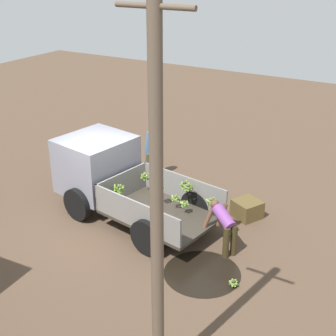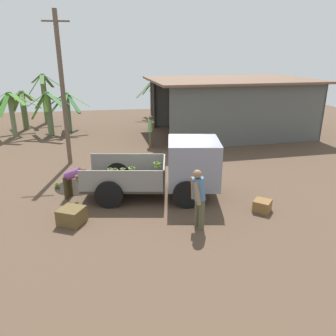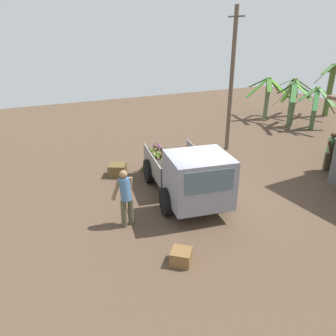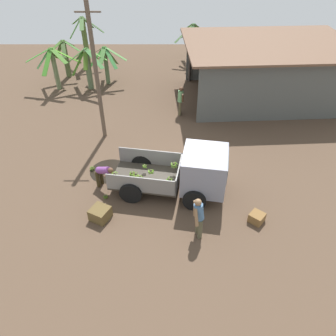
{
  "view_description": "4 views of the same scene",
  "coord_description": "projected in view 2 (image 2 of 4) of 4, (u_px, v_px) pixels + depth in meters",
  "views": [
    {
      "loc": [
        -6.91,
        8.36,
        6.33
      ],
      "look_at": [
        -1.28,
        -1.21,
        1.31
      ],
      "focal_mm": 50.0,
      "sensor_mm": 36.0,
      "label": 1
    },
    {
      "loc": [
        -1.84,
        -10.78,
        4.65
      ],
      "look_at": [
        -0.25,
        -0.95,
        1.14
      ],
      "focal_mm": 35.0,
      "sensor_mm": 36.0,
      "label": 2
    },
    {
      "loc": [
        8.31,
        -5.3,
        5.37
      ],
      "look_at": [
        -0.05,
        -1.35,
        1.42
      ],
      "focal_mm": 35.0,
      "sensor_mm": 36.0,
      "label": 3
    },
    {
      "loc": [
        -0.73,
        -10.44,
        9.0
      ],
      "look_at": [
        -0.73,
        -0.44,
        1.1
      ],
      "focal_mm": 35.0,
      "sensor_mm": 36.0,
      "label": 4
    }
  ],
  "objects": [
    {
      "name": "ground",
      "position": [
        171.0,
        189.0,
        11.86
      ],
      "size": [
        36.0,
        36.0,
        0.0
      ],
      "primitive_type": "plane",
      "color": "brown"
    },
    {
      "name": "mud_patch_0",
      "position": [
        79.0,
        187.0,
        12.05
      ],
      "size": [
        1.7,
        1.7,
        0.01
      ],
      "primitive_type": "cylinder",
      "color": "black",
      "rests_on": "ground"
    },
    {
      "name": "cargo_truck",
      "position": [
        181.0,
        167.0,
        10.98
      ],
      "size": [
        4.72,
        2.64,
        1.95
      ],
      "rotation": [
        0.0,
        0.0,
        -0.17
      ],
      "color": "#373128",
      "rests_on": "ground"
    },
    {
      "name": "warehouse_shed",
      "position": [
        238.0,
        94.0,
        19.35
      ],
      "size": [
        9.77,
        7.04,
        3.25
      ],
      "rotation": [
        0.0,
        0.0,
        0.06
      ],
      "color": "#535652",
      "rests_on": "ground"
    },
    {
      "name": "utility_pole",
      "position": [
        63.0,
        90.0,
        13.56
      ],
      "size": [
        1.07,
        0.19,
        6.27
      ],
      "color": "brown",
      "rests_on": "ground"
    },
    {
      "name": "banana_palm_0",
      "position": [
        12.0,
        112.0,
        18.7
      ],
      "size": [
        3.26,
        2.54,
        2.6
      ],
      "color": "#667950",
      "rests_on": "ground"
    },
    {
      "name": "banana_palm_1",
      "position": [
        24.0,
        109.0,
        20.66
      ],
      "size": [
        2.12,
        2.42,
        2.45
      ],
      "color": "#4D5F35",
      "rests_on": "ground"
    },
    {
      "name": "banana_palm_2",
      "position": [
        154.0,
        98.0,
        24.35
      ],
      "size": [
        2.56,
        2.66,
        2.75
      ],
      "color": "#475932",
      "rests_on": "ground"
    },
    {
      "name": "banana_palm_3",
      "position": [
        45.0,
        98.0,
        22.68
      ],
      "size": [
        2.41,
        2.27,
        3.34
      ],
      "color": "#4E652F",
      "rests_on": "ground"
    },
    {
      "name": "banana_palm_4",
      "position": [
        68.0,
        110.0,
        19.98
      ],
      "size": [
        2.61,
        2.64,
        2.41
      ],
      "color": "#536C45",
      "rests_on": "ground"
    },
    {
      "name": "banana_palm_5",
      "position": [
        49.0,
        112.0,
        19.15
      ],
      "size": [
        2.37,
        2.43,
        2.54
      ],
      "color": "#586D49",
      "rests_on": "ground"
    },
    {
      "name": "person_foreground_visitor",
      "position": [
        199.0,
        196.0,
        8.92
      ],
      "size": [
        0.46,
        0.71,
        1.73
      ],
      "rotation": [
        0.0,
        0.0,
        3.38
      ],
      "color": "#4F4C36",
      "rests_on": "ground"
    },
    {
      "name": "person_worker_loading",
      "position": [
        73.0,
        179.0,
        10.83
      ],
      "size": [
        0.93,
        0.84,
        1.15
      ],
      "rotation": [
        0.0,
        0.0,
        -0.53
      ],
      "color": "#372C16",
      "rests_on": "ground"
    },
    {
      "name": "person_bystander_near_shed",
      "position": [
        151.0,
        129.0,
        16.99
      ],
      "size": [
        0.34,
        0.67,
        1.62
      ],
      "rotation": [
        0.0,
        0.0,
        6.23
      ],
      "color": "brown",
      "rests_on": "ground"
    },
    {
      "name": "banana_bunch_on_ground_0",
      "position": [
        57.0,
        185.0,
        11.97
      ],
      "size": [
        0.22,
        0.22,
        0.17
      ],
      "color": "#433D2B",
      "rests_on": "ground"
    },
    {
      "name": "banana_bunch_on_ground_1",
      "position": [
        76.0,
        204.0,
        10.43
      ],
      "size": [
        0.18,
        0.19,
        0.16
      ],
      "color": "brown",
      "rests_on": "ground"
    },
    {
      "name": "wooden_crate_0",
      "position": [
        72.0,
        216.0,
        9.38
      ],
      "size": [
        0.87,
        0.87,
        0.47
      ],
      "primitive_type": "cube",
      "rotation": [
        0.0,
        0.0,
        4.24
      ],
      "color": "brown",
      "rests_on": "ground"
    },
    {
      "name": "wooden_crate_1",
      "position": [
        262.0,
        206.0,
        10.13
      ],
      "size": [
        0.69,
        0.69,
        0.36
      ],
      "primitive_type": "cube",
      "rotation": [
        0.0,
        0.0,
        0.87
      ],
      "color": "brown",
      "rests_on": "ground"
    }
  ]
}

